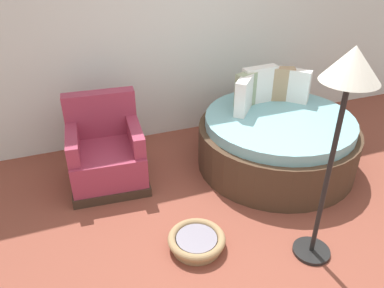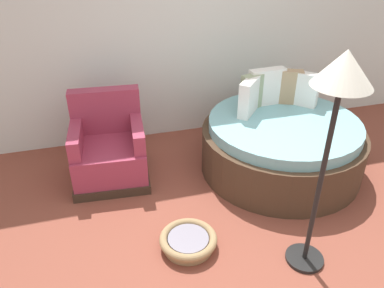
% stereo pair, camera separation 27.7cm
% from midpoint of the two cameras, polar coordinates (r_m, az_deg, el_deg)
% --- Properties ---
extents(ground_plane, '(8.00, 8.00, 0.02)m').
position_cam_midpoint_polar(ground_plane, '(3.55, 6.28, -14.61)').
color(ground_plane, brown).
extents(back_wall, '(8.00, 0.12, 2.92)m').
position_cam_midpoint_polar(back_wall, '(4.78, -5.42, 17.83)').
color(back_wall, silver).
rests_on(back_wall, ground_plane).
extents(round_daybed, '(1.80, 1.80, 1.05)m').
position_cam_midpoint_polar(round_daybed, '(4.44, 10.80, 0.70)').
color(round_daybed, '#473323').
rests_on(round_daybed, ground_plane).
extents(red_armchair, '(0.86, 0.86, 0.94)m').
position_cam_midpoint_polar(red_armchair, '(4.22, -14.61, -1.44)').
color(red_armchair, '#38281E').
rests_on(red_armchair, ground_plane).
extents(pet_basket, '(0.51, 0.51, 0.13)m').
position_cam_midpoint_polar(pet_basket, '(3.43, -1.69, -14.44)').
color(pet_basket, '#9E7F56').
rests_on(pet_basket, ground_plane).
extents(floor_lamp, '(0.40, 0.40, 1.82)m').
position_cam_midpoint_polar(floor_lamp, '(2.71, 19.62, 7.90)').
color(floor_lamp, black).
rests_on(floor_lamp, ground_plane).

